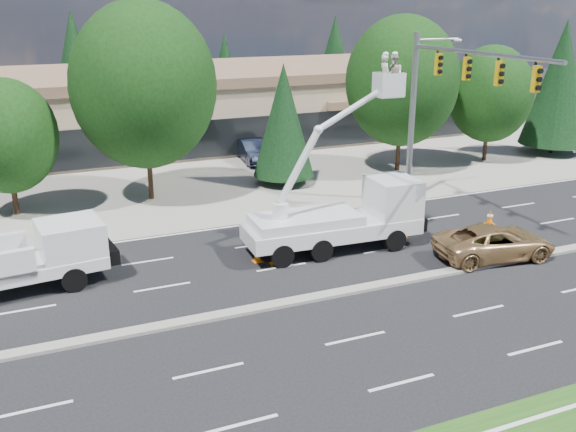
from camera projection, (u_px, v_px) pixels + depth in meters
name	position (u px, v px, depth m)	size (l,w,h in m)	color
ground	(314.00, 299.00, 23.87)	(140.00, 140.00, 0.00)	black
concrete_apron	(182.00, 172.00, 41.31)	(140.00, 22.00, 0.01)	gray
road_median	(314.00, 297.00, 23.85)	(120.00, 0.55, 0.12)	gray
strip_mall	(149.00, 106.00, 49.11)	(50.40, 15.40, 5.50)	tan
tree_front_c	(6.00, 136.00, 31.95)	(5.04, 5.04, 7.00)	#332114
tree_front_d	(144.00, 85.00, 33.84)	(7.71, 7.71, 10.69)	#332114
tree_front_e	(284.00, 120.00, 37.56)	(3.63, 3.63, 7.15)	#332114
tree_front_f	(402.00, 81.00, 39.91)	(7.05, 7.05, 9.79)	#332114
tree_front_g	(490.00, 94.00, 42.86)	(5.61, 5.61, 7.78)	#332114
tree_front_h	(560.00, 83.00, 44.93)	(4.73, 4.73, 9.32)	#332114
tree_back_b	(75.00, 62.00, 57.35)	(4.94, 4.94, 9.74)	#332114
tree_back_c	(225.00, 70.00, 62.92)	(3.75, 3.75, 7.39)	#332114
tree_back_d	(335.00, 57.00, 67.06)	(4.59, 4.59, 9.05)	#332114
signal_mast	(439.00, 95.00, 31.77)	(2.76, 10.16, 9.00)	gray
utility_pickup	(31.00, 264.00, 24.44)	(6.60, 3.08, 2.44)	white
bucket_truck	(349.00, 209.00, 28.24)	(7.95, 2.84, 8.51)	white
traffic_cone_b	(257.00, 254.00, 27.14)	(0.40, 0.40, 0.70)	orange
traffic_cone_c	(275.00, 257.00, 26.89)	(0.40, 0.40, 0.70)	orange
traffic_cone_d	(403.00, 230.00, 29.93)	(0.40, 0.40, 0.70)	orange
traffic_cone_e	(490.00, 217.00, 31.71)	(0.40, 0.40, 0.70)	orange
minivan	(495.00, 242.00, 27.41)	(2.39, 5.19, 1.44)	tan
parked_car_east	(253.00, 151.00, 43.75)	(1.59, 4.57, 1.50)	black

